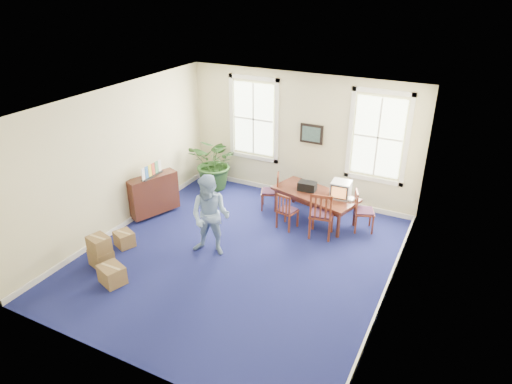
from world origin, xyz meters
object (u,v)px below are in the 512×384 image
at_px(chair_near_left, 288,210).
at_px(potted_plant, 216,163).
at_px(man, 210,216).
at_px(conference_table, 315,206).
at_px(crt_tv, 341,189).
at_px(cardboard_boxes, 110,250).
at_px(credenza, 154,197).

bearing_deg(chair_near_left, potted_plant, -11.48).
bearing_deg(man, conference_table, 49.64).
relative_size(crt_tv, cardboard_boxes, 0.39).
height_order(chair_near_left, man, man).
relative_size(potted_plant, cardboard_boxes, 1.24).
bearing_deg(potted_plant, conference_table, -7.88).
distance_m(crt_tv, credenza, 4.40).
bearing_deg(cardboard_boxes, crt_tv, 46.37).
height_order(conference_table, man, man).
xyz_separation_m(crt_tv, man, (-1.97, -2.41, 0.00)).
bearing_deg(man, cardboard_boxes, -150.37).
height_order(potted_plant, cardboard_boxes, potted_plant).
bearing_deg(conference_table, credenza, -140.58).
relative_size(man, credenza, 1.45).
height_order(man, cardboard_boxes, man).
bearing_deg(credenza, chair_near_left, 37.09).
bearing_deg(crt_tv, cardboard_boxes, -137.70).
distance_m(man, credenza, 2.29).
relative_size(credenza, potted_plant, 0.81).
bearing_deg(cardboard_boxes, credenza, 104.59).
xyz_separation_m(conference_table, cardboard_boxes, (-2.94, -3.66, 0.00)).
xyz_separation_m(crt_tv, credenza, (-4.07, -1.61, -0.40)).
bearing_deg(cardboard_boxes, potted_plant, 90.24).
height_order(man, credenza, man).
bearing_deg(man, potted_plant, 109.60).
bearing_deg(potted_plant, credenza, -104.96).
bearing_deg(cardboard_boxes, chair_near_left, 49.59).
distance_m(conference_table, chair_near_left, 0.80).
xyz_separation_m(man, cardboard_boxes, (-1.56, -1.29, -0.53)).
xyz_separation_m(conference_table, chair_near_left, (-0.41, -0.68, 0.10)).
bearing_deg(conference_table, cardboard_boxes, -113.57).
xyz_separation_m(man, credenza, (-2.11, 0.80, -0.40)).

